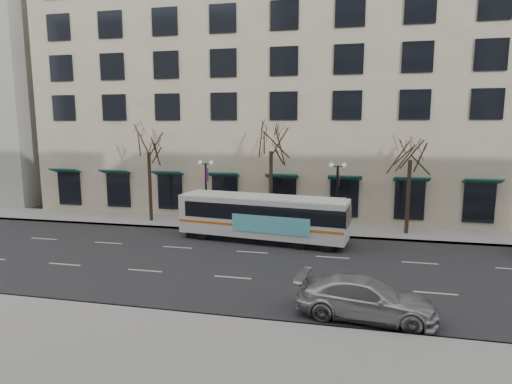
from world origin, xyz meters
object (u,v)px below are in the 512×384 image
(tree_far_right, at_px, (411,146))
(silver_car, at_px, (366,298))
(tree_far_left, at_px, (148,140))
(tree_far_mid, at_px, (271,138))
(lamp_post_right, at_px, (337,194))
(city_bus, at_px, (263,217))
(lamp_post_left, at_px, (206,190))

(tree_far_right, distance_m, silver_car, 15.84)
(tree_far_left, bearing_deg, tree_far_mid, 0.00)
(tree_far_right, height_order, silver_car, tree_far_right)
(tree_far_right, bearing_deg, lamp_post_right, -173.15)
(tree_far_mid, distance_m, city_bus, 6.42)
(tree_far_left, xyz_separation_m, city_bus, (10.18, -3.78, -4.98))
(city_bus, bearing_deg, tree_far_mid, 100.37)
(tree_far_left, relative_size, city_bus, 0.70)
(tree_far_left, height_order, lamp_post_right, tree_far_left)
(lamp_post_left, bearing_deg, tree_far_left, 173.17)
(tree_far_left, bearing_deg, lamp_post_left, -6.83)
(tree_far_left, height_order, lamp_post_left, tree_far_left)
(tree_far_mid, xyz_separation_m, silver_car, (6.63, -14.43, -6.08))
(tree_far_mid, relative_size, city_bus, 0.72)
(city_bus, distance_m, silver_car, 12.49)
(tree_far_left, relative_size, silver_car, 1.46)
(lamp_post_left, distance_m, city_bus, 6.19)
(tree_far_right, height_order, city_bus, tree_far_right)
(tree_far_right, relative_size, city_bus, 0.68)
(tree_far_mid, relative_size, silver_car, 1.50)
(lamp_post_left, relative_size, lamp_post_right, 1.00)
(tree_far_left, distance_m, lamp_post_right, 15.48)
(tree_far_left, relative_size, tree_far_mid, 0.98)
(silver_car, bearing_deg, tree_far_mid, 30.96)
(tree_far_right, xyz_separation_m, lamp_post_right, (-4.99, -0.60, -3.48))
(tree_far_mid, distance_m, tree_far_right, 10.01)
(tree_far_mid, bearing_deg, lamp_post_right, -6.83)
(tree_far_mid, bearing_deg, lamp_post_left, -173.15)
(tree_far_mid, relative_size, lamp_post_right, 1.64)
(lamp_post_left, relative_size, city_bus, 0.44)
(city_bus, bearing_deg, tree_far_left, 167.22)
(tree_far_mid, height_order, city_bus, tree_far_mid)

